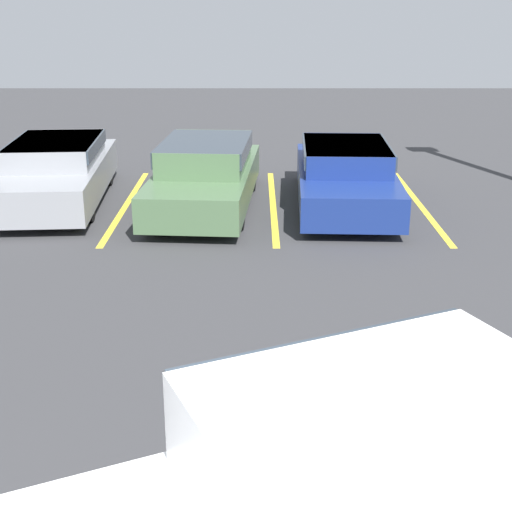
% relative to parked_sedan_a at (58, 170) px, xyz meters
% --- Properties ---
extents(stall_stripe_b, '(0.12, 5.22, 0.01)m').
position_rel_parked_sedan_a_xyz_m(stall_stripe_b, '(1.36, -0.19, -0.65)').
color(stall_stripe_b, yellow).
rests_on(stall_stripe_b, ground_plane).
extents(stall_stripe_c, '(0.12, 5.22, 0.01)m').
position_rel_parked_sedan_a_xyz_m(stall_stripe_c, '(4.23, -0.19, -0.65)').
color(stall_stripe_c, yellow).
rests_on(stall_stripe_c, ground_plane).
extents(stall_stripe_d, '(0.12, 5.22, 0.01)m').
position_rel_parked_sedan_a_xyz_m(stall_stripe_d, '(7.11, -0.19, -0.65)').
color(stall_stripe_d, yellow).
rests_on(stall_stripe_d, ground_plane).
extents(parked_sedan_a, '(2.07, 4.74, 1.22)m').
position_rel_parked_sedan_a_xyz_m(parked_sedan_a, '(0.00, 0.00, 0.00)').
color(parked_sedan_a, gray).
rests_on(parked_sedan_a, ground_plane).
extents(parked_sedan_b, '(2.08, 4.72, 1.28)m').
position_rel_parked_sedan_a_xyz_m(parked_sedan_b, '(2.93, -0.35, 0.03)').
color(parked_sedan_b, '#4C6B47').
rests_on(parked_sedan_b, ground_plane).
extents(parked_sedan_c, '(1.97, 4.64, 1.20)m').
position_rel_parked_sedan_a_xyz_m(parked_sedan_c, '(5.61, -0.27, -0.01)').
color(parked_sedan_c, navy).
rests_on(parked_sedan_c, ground_plane).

